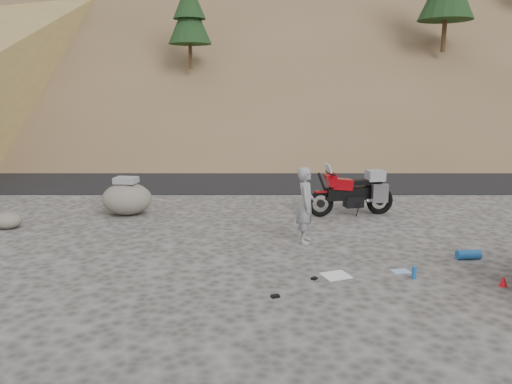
{
  "coord_description": "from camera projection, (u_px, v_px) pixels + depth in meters",
  "views": [
    {
      "loc": [
        -0.96,
        -9.78,
        3.19
      ],
      "look_at": [
        -0.97,
        1.05,
        1.0
      ],
      "focal_mm": 35.0,
      "sensor_mm": 36.0,
      "label": 1
    }
  ],
  "objects": [
    {
      "name": "gear_blue_mat",
      "position": [
        469.0,
        255.0,
        9.64
      ],
      "size": [
        0.48,
        0.23,
        0.19
      ],
      "primitive_type": "cylinder",
      "rotation": [
        0.0,
        1.57,
        0.1
      ],
      "color": "#1A569E",
      "rests_on": "ground"
    },
    {
      "name": "gear_glove_a",
      "position": [
        275.0,
        296.0,
        7.87
      ],
      "size": [
        0.15,
        0.13,
        0.04
      ],
      "primitive_type": "cube",
      "rotation": [
        0.0,
        0.0,
        0.34
      ],
      "color": "black",
      "rests_on": "ground"
    },
    {
      "name": "gear_bottle",
      "position": [
        414.0,
        273.0,
        8.62
      ],
      "size": [
        0.1,
        0.1,
        0.22
      ],
      "primitive_type": "cylinder",
      "rotation": [
        0.0,
        0.0,
        0.26
      ],
      "color": "#1A569E",
      "rests_on": "ground"
    },
    {
      "name": "motorcycle",
      "position": [
        355.0,
        193.0,
        12.98
      ],
      "size": [
        2.33,
        0.96,
        1.4
      ],
      "rotation": [
        0.0,
        0.0,
        0.2
      ],
      "color": "black",
      "rests_on": "ground"
    },
    {
      "name": "road",
      "position": [
        281.0,
        176.0,
        19.04
      ],
      "size": [
        120.0,
        7.0,
        0.05
      ],
      "primitive_type": "cube",
      "color": "black",
      "rests_on": "ground"
    },
    {
      "name": "small_rock",
      "position": [
        8.0,
        221.0,
        11.79
      ],
      "size": [
        0.82,
        0.79,
        0.38
      ],
      "rotation": [
        0.0,
        0.0,
        0.43
      ],
      "color": "#615A53",
      "rests_on": "ground"
    },
    {
      "name": "gear_blue_cloth",
      "position": [
        401.0,
        271.0,
        8.99
      ],
      "size": [
        0.36,
        0.29,
        0.01
      ],
      "primitive_type": "cube",
      "rotation": [
        0.0,
        0.0,
        0.23
      ],
      "color": "#90ACDF",
      "rests_on": "ground"
    },
    {
      "name": "gear_funnel",
      "position": [
        503.0,
        281.0,
        8.3
      ],
      "size": [
        0.18,
        0.18,
        0.18
      ],
      "primitive_type": "cone",
      "rotation": [
        0.0,
        0.0,
        -0.33
      ],
      "color": "red",
      "rests_on": "ground"
    },
    {
      "name": "gear_glove_b",
      "position": [
        314.0,
        278.0,
        8.62
      ],
      "size": [
        0.13,
        0.13,
        0.03
      ],
      "primitive_type": "cube",
      "rotation": [
        0.0,
        0.0,
        0.79
      ],
      "color": "black",
      "rests_on": "ground"
    },
    {
      "name": "gear_white_cloth",
      "position": [
        336.0,
        275.0,
        8.78
      ],
      "size": [
        0.58,
        0.55,
        0.02
      ],
      "primitive_type": "cube",
      "rotation": [
        0.0,
        0.0,
        0.36
      ],
      "color": "white",
      "rests_on": "ground"
    },
    {
      "name": "hillside",
      "position": [
        266.0,
        8.0,
        48.08
      ],
      "size": [
        120.0,
        73.0,
        46.72
      ],
      "color": "brown",
      "rests_on": "ground"
    },
    {
      "name": "boulder",
      "position": [
        127.0,
        198.0,
        13.08
      ],
      "size": [
        1.6,
        1.49,
        1.02
      ],
      "rotation": [
        0.0,
        0.0,
        -0.37
      ],
      "color": "#615A53",
      "rests_on": "ground"
    },
    {
      "name": "ground",
      "position": [
        303.0,
        250.0,
        10.22
      ],
      "size": [
        140.0,
        140.0,
        0.0
      ],
      "primitive_type": "plane",
      "color": "#3E3B39",
      "rests_on": "ground"
    },
    {
      "name": "man",
      "position": [
        305.0,
        242.0,
        10.76
      ],
      "size": [
        0.47,
        0.65,
        1.63
      ],
      "primitive_type": "imported",
      "rotation": [
        0.0,
        0.0,
        1.42
      ],
      "color": "gray",
      "rests_on": "ground"
    }
  ]
}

